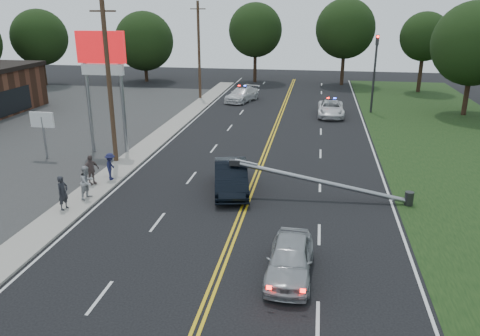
% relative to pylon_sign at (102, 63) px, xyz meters
% --- Properties ---
extents(ground, '(120.00, 120.00, 0.00)m').
position_rel_pylon_sign_xyz_m(ground, '(10.50, -14.00, -6.00)').
color(ground, black).
rests_on(ground, ground).
extents(sidewalk, '(1.80, 70.00, 0.12)m').
position_rel_pylon_sign_xyz_m(sidewalk, '(2.10, -4.00, -5.94)').
color(sidewalk, gray).
rests_on(sidewalk, ground).
extents(centerline_yellow, '(0.36, 80.00, 0.00)m').
position_rel_pylon_sign_xyz_m(centerline_yellow, '(10.50, -4.00, -5.99)').
color(centerline_yellow, gold).
rests_on(centerline_yellow, ground).
extents(pylon_sign, '(3.20, 0.35, 8.00)m').
position_rel_pylon_sign_xyz_m(pylon_sign, '(0.00, 0.00, 0.00)').
color(pylon_sign, gray).
rests_on(pylon_sign, ground).
extents(small_sign, '(1.60, 0.14, 3.10)m').
position_rel_pylon_sign_xyz_m(small_sign, '(-3.50, -2.00, -3.66)').
color(small_sign, gray).
rests_on(small_sign, ground).
extents(traffic_signal, '(0.28, 0.41, 7.05)m').
position_rel_pylon_sign_xyz_m(traffic_signal, '(18.80, 16.00, -1.79)').
color(traffic_signal, '#2D2D30').
rests_on(traffic_signal, ground).
extents(fallen_streetlight, '(9.36, 0.44, 1.91)m').
position_rel_pylon_sign_xyz_m(fallen_streetlight, '(14.69, -6.00, -5.08)').
color(fallen_streetlight, '#2D2D30').
rests_on(fallen_streetlight, ground).
extents(utility_pole_mid, '(1.60, 0.28, 10.00)m').
position_rel_pylon_sign_xyz_m(utility_pole_mid, '(1.30, -2.00, -0.91)').
color(utility_pole_mid, '#382619').
rests_on(utility_pole_mid, ground).
extents(utility_pole_far, '(1.60, 0.28, 10.00)m').
position_rel_pylon_sign_xyz_m(utility_pole_far, '(1.30, 20.00, -0.91)').
color(utility_pole_far, '#382619').
rests_on(utility_pole_far, ground).
extents(tree_4, '(6.72, 6.72, 9.21)m').
position_rel_pylon_sign_xyz_m(tree_4, '(-20.21, 25.67, -0.16)').
color(tree_4, black).
rests_on(tree_4, ground).
extents(tree_5, '(7.51, 7.51, 8.94)m').
position_rel_pylon_sign_xyz_m(tree_5, '(-8.75, 30.83, -0.82)').
color(tree_5, black).
rests_on(tree_5, ground).
extents(tree_6, '(6.80, 6.80, 9.98)m').
position_rel_pylon_sign_xyz_m(tree_6, '(5.50, 32.74, 0.57)').
color(tree_6, black).
rests_on(tree_6, ground).
extents(tree_7, '(7.23, 7.23, 10.46)m').
position_rel_pylon_sign_xyz_m(tree_7, '(16.69, 32.30, 0.84)').
color(tree_7, black).
rests_on(tree_7, ground).
extents(tree_8, '(5.46, 5.46, 8.96)m').
position_rel_pylon_sign_xyz_m(tree_8, '(25.31, 28.46, 0.22)').
color(tree_8, black).
rests_on(tree_8, ground).
extents(tree_9, '(7.32, 7.32, 10.03)m').
position_rel_pylon_sign_xyz_m(tree_9, '(27.11, 16.34, 0.36)').
color(tree_9, black).
rests_on(tree_9, ground).
extents(crashed_sedan, '(2.72, 5.18, 1.62)m').
position_rel_pylon_sign_xyz_m(crashed_sedan, '(9.46, -5.65, -5.18)').
color(crashed_sedan, black).
rests_on(crashed_sedan, ground).
extents(waiting_sedan, '(1.74, 4.12, 1.39)m').
position_rel_pylon_sign_xyz_m(waiting_sedan, '(13.13, -13.51, -5.30)').
color(waiting_sedan, '#A5A9AD').
rests_on(waiting_sedan, ground).
extents(emergency_a, '(2.31, 4.96, 1.37)m').
position_rel_pylon_sign_xyz_m(emergency_a, '(15.03, 13.81, -5.31)').
color(emergency_a, silver).
rests_on(emergency_a, ground).
extents(emergency_b, '(3.48, 5.42, 1.46)m').
position_rel_pylon_sign_xyz_m(emergency_b, '(5.97, 19.34, -5.27)').
color(emergency_b, silver).
rests_on(emergency_b, ground).
extents(bystander_a, '(0.53, 0.69, 1.69)m').
position_rel_pylon_sign_xyz_m(bystander_a, '(1.95, -9.55, -5.03)').
color(bystander_a, '#212228').
rests_on(bystander_a, sidewalk).
extents(bystander_b, '(0.85, 0.98, 1.74)m').
position_rel_pylon_sign_xyz_m(bystander_b, '(2.45, -8.07, -5.01)').
color(bystander_b, '#A4A5A9').
rests_on(bystander_b, sidewalk).
extents(bystander_c, '(0.77, 1.10, 1.55)m').
position_rel_pylon_sign_xyz_m(bystander_c, '(2.46, -5.28, -5.10)').
color(bystander_c, '#1B1D45').
rests_on(bystander_c, sidewalk).
extents(bystander_d, '(0.88, 1.04, 1.67)m').
position_rel_pylon_sign_xyz_m(bystander_d, '(1.71, -6.18, -5.04)').
color(bystander_d, '#5D4D4A').
rests_on(bystander_d, sidewalk).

